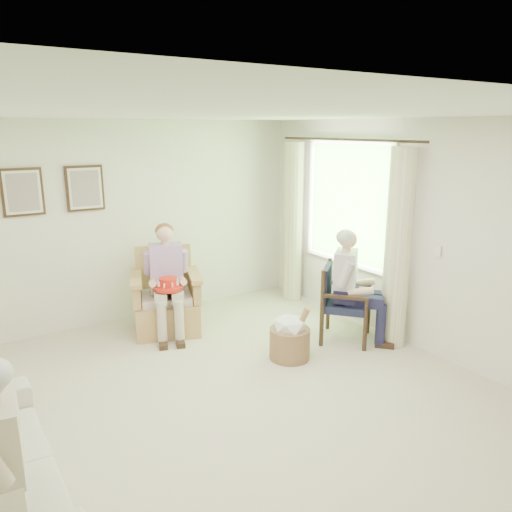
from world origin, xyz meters
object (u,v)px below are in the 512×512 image
Objects in this scene: wood_armchair at (342,299)px; person_dark at (352,280)px; person_wicker at (168,272)px; wicker_armchair at (165,305)px; hatbox at (290,337)px; red_hat at (168,285)px.

person_dark reaches higher than wood_armchair.
person_wicker is at bearing 99.27° from person_dark.
wicker_armchair is 1.73m from hatbox.
person_dark is at bearing -1.73° from hatbox.
red_hat is 0.53× the size of hatbox.
person_dark is at bearing -34.59° from red_hat.
wicker_armchair is at bearing 74.98° from red_hat.
hatbox is at bearing 147.36° from wood_armchair.
person_dark is (1.69, -1.42, -0.01)m from person_wicker.
person_dark reaches higher than red_hat.
hatbox is at bearing -42.07° from wicker_armchair.
wood_armchair is 2.09m from red_hat.
wood_armchair is 0.67× the size of person_wicker.
person_dark is 1.01m from hatbox.
person_wicker reaches higher than hatbox.
wicker_armchair reaches higher than hatbox.
wicker_armchair is 0.77× the size of person_wicker.
wood_armchair is 0.68× the size of person_dark.
wicker_armchair is 2.34m from person_dark.
person_wicker reaches higher than wood_armchair.
wicker_armchair is 1.14× the size of wood_armchair.
wood_armchair is at bearing -31.17° from red_hat.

